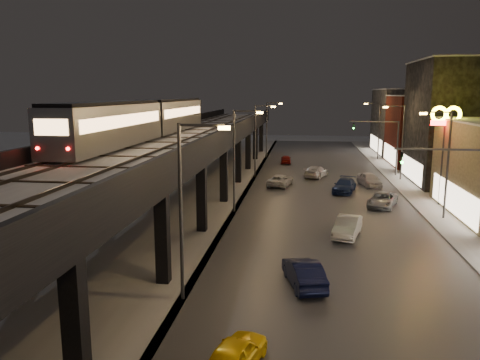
{
  "coord_description": "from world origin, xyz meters",
  "views": [
    {
      "loc": [
        5.19,
        -8.78,
        10.37
      ],
      "look_at": [
        1.31,
        19.95,
        5.0
      ],
      "focal_mm": 35.0,
      "sensor_mm": 36.0,
      "label": 1
    }
  ],
  "objects": [
    {
      "name": "road_surface",
      "position": [
        7.5,
        35.0,
        0.03
      ],
      "size": [
        17.0,
        120.0,
        0.06
      ],
      "primitive_type": "cube",
      "color": "#46474D",
      "rests_on": "ground"
    },
    {
      "name": "sidewalk_right",
      "position": [
        17.5,
        35.0,
        0.07
      ],
      "size": [
        4.0,
        120.0,
        0.14
      ],
      "primitive_type": "cube",
      "color": "#9FA1A8",
      "rests_on": "ground"
    },
    {
      "name": "under_viaduct_pavement",
      "position": [
        -6.0,
        35.0,
        0.03
      ],
      "size": [
        11.0,
        120.0,
        0.06
      ],
      "primitive_type": "cube",
      "color": "#9FA1A8",
      "rests_on": "ground"
    },
    {
      "name": "elevated_viaduct",
      "position": [
        -6.0,
        31.84,
        5.62
      ],
      "size": [
        9.0,
        100.0,
        6.3
      ],
      "color": "black",
      "rests_on": "ground"
    },
    {
      "name": "viaduct_trackbed",
      "position": [
        -6.01,
        31.97,
        6.39
      ],
      "size": [
        8.4,
        100.0,
        0.32
      ],
      "color": "#B2B7C1",
      "rests_on": "elevated_viaduct"
    },
    {
      "name": "viaduct_parapet_streetside",
      "position": [
        -1.65,
        32.0,
        6.85
      ],
      "size": [
        0.3,
        100.0,
        1.1
      ],
      "primitive_type": "cube",
      "color": "black",
      "rests_on": "elevated_viaduct"
    },
    {
      "name": "viaduct_parapet_far",
      "position": [
        -10.35,
        32.0,
        6.85
      ],
      "size": [
        0.3,
        100.0,
        1.1
      ],
      "primitive_type": "cube",
      "color": "black",
      "rests_on": "elevated_viaduct"
    },
    {
      "name": "building_d",
      "position": [
        23.99,
        48.0,
        7.08
      ],
      "size": [
        12.2,
        13.2,
        14.16
      ],
      "color": "black",
      "rests_on": "ground"
    },
    {
      "name": "building_e",
      "position": [
        23.99,
        62.0,
        5.08
      ],
      "size": [
        12.2,
        12.2,
        10.16
      ],
      "color": "#581C14",
      "rests_on": "ground"
    },
    {
      "name": "building_f",
      "position": [
        23.99,
        76.0,
        5.58
      ],
      "size": [
        12.2,
        16.2,
        11.16
      ],
      "color": "#353536",
      "rests_on": "ground"
    },
    {
      "name": "streetlight_left_1",
      "position": [
        -0.43,
        13.0,
        5.24
      ],
      "size": [
        2.57,
        0.28,
        9.0
      ],
      "color": "#38383A",
      "rests_on": "ground"
    },
    {
      "name": "streetlight_left_2",
      "position": [
        -0.43,
        31.0,
        5.24
      ],
      "size": [
        2.57,
        0.28,
        9.0
      ],
      "color": "#38383A",
      "rests_on": "ground"
    },
    {
      "name": "streetlight_right_2",
      "position": [
        16.73,
        31.0,
        5.24
      ],
      "size": [
        2.56,
        0.28,
        9.0
      ],
      "color": "#38383A",
      "rests_on": "ground"
    },
    {
      "name": "streetlight_left_3",
      "position": [
        -0.43,
        49.0,
        5.24
      ],
      "size": [
        2.57,
        0.28,
        9.0
      ],
      "color": "#38383A",
      "rests_on": "ground"
    },
    {
      "name": "streetlight_right_3",
      "position": [
        16.73,
        49.0,
        5.24
      ],
      "size": [
        2.56,
        0.28,
        9.0
      ],
      "color": "#38383A",
      "rests_on": "ground"
    },
    {
      "name": "streetlight_left_4",
      "position": [
        -0.43,
        67.0,
        5.24
      ],
      "size": [
        2.57,
        0.28,
        9.0
      ],
      "color": "#38383A",
      "rests_on": "ground"
    },
    {
      "name": "streetlight_right_4",
      "position": [
        16.73,
        67.0,
        5.24
      ],
      "size": [
        2.56,
        0.28,
        9.0
      ],
      "color": "#38383A",
      "rests_on": "ground"
    },
    {
      "name": "traffic_light_rig_a",
      "position": [
        15.84,
        22.0,
        4.5
      ],
      "size": [
        6.1,
        0.34,
        7.0
      ],
      "color": "#38383A",
      "rests_on": "ground"
    },
    {
      "name": "traffic_light_rig_b",
      "position": [
        15.84,
        52.0,
        4.5
      ],
      "size": [
        6.1,
        0.34,
        7.0
      ],
      "color": "#38383A",
      "rests_on": "ground"
    },
    {
      "name": "subway_train",
      "position": [
        -8.5,
        31.3,
        8.21
      ],
      "size": [
        2.68,
        32.2,
        3.2
      ],
      "color": "gray",
      "rests_on": "viaduct_trackbed"
    },
    {
      "name": "car_taxi",
      "position": [
        2.86,
        7.18,
        0.64
      ],
      "size": [
        2.45,
        4.04,
        1.29
      ],
      "primitive_type": "imported",
      "rotation": [
        0.0,
        0.0,
        2.88
      ],
      "color": "yellow",
      "rests_on": "ground"
    },
    {
      "name": "car_near_white",
      "position": [
        5.41,
        15.5,
        0.73
      ],
      "size": [
        2.61,
        4.67,
        1.46
      ],
      "primitive_type": "imported",
      "rotation": [
        0.0,
        0.0,
        3.4
      ],
      "color": "black",
      "rests_on": "ground"
    },
    {
      "name": "car_mid_silver",
      "position": [
        2.75,
        43.33,
        0.66
      ],
      "size": [
        3.12,
        5.1,
        1.32
      ],
      "primitive_type": "imported",
      "rotation": [
        0.0,
        0.0,
        2.93
      ],
      "color": "silver",
      "rests_on": "ground"
    },
    {
      "name": "car_mid_dark",
      "position": [
        6.91,
        49.55,
        0.72
      ],
      "size": [
        3.55,
        5.35,
        1.44
      ],
      "primitive_type": "imported",
      "rotation": [
        0.0,
        0.0,
        2.8
      ],
      "color": "silver",
      "rests_on": "ground"
    },
    {
      "name": "car_far_white",
      "position": [
        2.72,
        60.9,
        0.63
      ],
      "size": [
        1.64,
        3.75,
        1.26
      ],
      "primitive_type": "imported",
      "rotation": [
        0.0,
        0.0,
        3.19
      ],
      "color": "maroon",
      "rests_on": "ground"
    },
    {
      "name": "car_onc_silver",
      "position": [
        8.57,
        24.94,
        0.73
      ],
      "size": [
        2.63,
        4.71,
        1.47
      ],
      "primitive_type": "imported",
      "rotation": [
        0.0,
        0.0,
        -0.25
      ],
      "color": "silver",
      "rests_on": "ground"
    },
    {
      "name": "car_onc_dark",
      "position": [
        12.6,
        34.67,
        0.65
      ],
      "size": [
        3.62,
        5.15,
        1.31
      ],
      "primitive_type": "imported",
      "rotation": [
        0.0,
        0.0,
        -0.34
      ],
      "color": "gray",
      "rests_on": "ground"
    },
    {
      "name": "car_onc_white",
      "position": [
        9.67,
        40.83,
        0.71
      ],
      "size": [
        3.1,
        5.25,
        1.43
      ],
      "primitive_type": "imported",
      "rotation": [
        0.0,
        0.0,
        -0.24
      ],
      "color": "navy",
      "rests_on": "ground"
    },
    {
      "name": "car_onc_red",
      "position": [
        12.74,
        44.58,
        0.76
      ],
      "size": [
        2.72,
        4.74,
        1.52
      ],
      "primitive_type": "imported",
      "rotation": [
        0.0,
        0.0,
        0.22
      ],
      "color": "silver",
      "rests_on": "ground"
    },
    {
      "name": "sign_mcdonalds",
      "position": [
        18.0,
        36.0,
        7.43
      ],
      "size": [
        2.76,
        0.48,
        9.27
      ],
      "color": "#38383A",
      "rests_on": "ground"
    }
  ]
}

